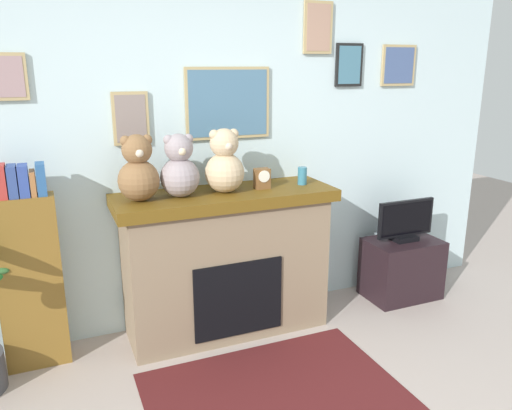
{
  "coord_description": "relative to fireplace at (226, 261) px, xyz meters",
  "views": [
    {
      "loc": [
        -1.01,
        -1.49,
        1.89
      ],
      "look_at": [
        0.33,
        1.69,
        0.92
      ],
      "focal_mm": 35.5,
      "sensor_mm": 36.0,
      "label": 1
    }
  ],
  "objects": [
    {
      "name": "teddy_bear_cream",
      "position": [
        -0.58,
        -0.02,
        0.71
      ],
      "size": [
        0.26,
        0.26,
        0.42
      ],
      "color": "brown",
      "rests_on": "fireplace"
    },
    {
      "name": "area_rug",
      "position": [
        0.0,
        -0.92,
        -0.52
      ],
      "size": [
        1.49,
        1.19,
        0.01
      ],
      "primitive_type": "cube",
      "color": "#511A1B",
      "rests_on": "ground_plane"
    },
    {
      "name": "candle_jar",
      "position": [
        0.59,
        -0.02,
        0.58
      ],
      "size": [
        0.07,
        0.07,
        0.13
      ],
      "primitive_type": "cylinder",
      "color": "teal",
      "rests_on": "fireplace"
    },
    {
      "name": "bookshelf",
      "position": [
        -1.28,
        0.05,
        0.1
      ],
      "size": [
        0.38,
        0.16,
        1.33
      ],
      "color": "brown",
      "rests_on": "ground_plane"
    },
    {
      "name": "teddy_bear_grey",
      "position": [
        -0.01,
        -0.02,
        0.71
      ],
      "size": [
        0.27,
        0.27,
        0.43
      ],
      "color": "tan",
      "rests_on": "fireplace"
    },
    {
      "name": "back_wall",
      "position": [
        -0.1,
        0.31,
        0.78
      ],
      "size": [
        5.2,
        0.15,
        2.6
      ],
      "color": "silver",
      "rests_on": "ground_plane"
    },
    {
      "name": "fireplace",
      "position": [
        0.0,
        0.0,
        0.0
      ],
      "size": [
        1.52,
        0.55,
        1.04
      ],
      "color": "#826D54",
      "rests_on": "ground_plane"
    },
    {
      "name": "television",
      "position": [
        1.52,
        -0.05,
        0.13
      ],
      "size": [
        0.52,
        0.14,
        0.34
      ],
      "color": "black",
      "rests_on": "tv_stand"
    },
    {
      "name": "tv_stand",
      "position": [
        1.52,
        -0.05,
        -0.28
      ],
      "size": [
        0.59,
        0.4,
        0.49
      ],
      "primitive_type": "cube",
      "color": "black",
      "rests_on": "ground_plane"
    },
    {
      "name": "mantel_clock",
      "position": [
        0.27,
        -0.02,
        0.59
      ],
      "size": [
        0.1,
        0.08,
        0.14
      ],
      "color": "brown",
      "rests_on": "fireplace"
    },
    {
      "name": "teddy_bear_brown",
      "position": [
        -0.31,
        -0.02,
        0.7
      ],
      "size": [
        0.26,
        0.26,
        0.42
      ],
      "color": "gray",
      "rests_on": "fireplace"
    }
  ]
}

